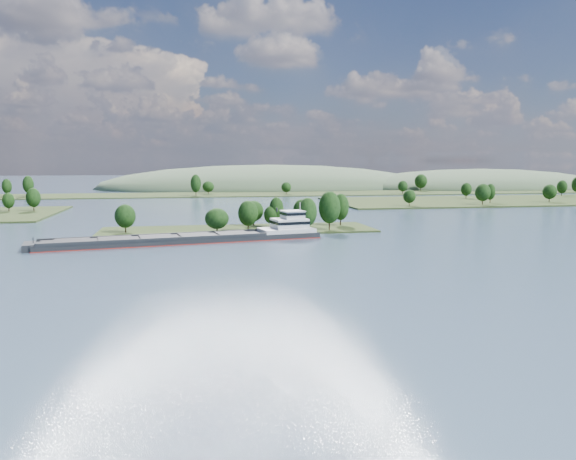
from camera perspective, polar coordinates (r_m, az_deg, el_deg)
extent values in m
plane|color=#36465E|center=(149.29, -2.87, -2.83)|extent=(1800.00, 1800.00, 0.00)
cube|color=#243216|center=(208.28, -5.08, -0.04)|extent=(100.00, 30.00, 1.20)
cylinder|color=black|center=(199.14, 1.99, 0.41)|extent=(0.50, 0.50, 3.96)
ellipsoid|color=black|center=(198.62, 2.00, 1.85)|extent=(6.82, 6.82, 10.19)
cylinder|color=black|center=(218.84, -3.52, 0.89)|extent=(0.50, 0.50, 3.17)
ellipsoid|color=black|center=(218.45, -3.52, 1.95)|extent=(7.86, 7.86, 8.16)
cylinder|color=black|center=(201.51, -4.07, 0.42)|extent=(0.50, 0.50, 3.58)
ellipsoid|color=black|center=(201.03, -4.08, 1.71)|extent=(7.24, 7.24, 9.21)
cylinder|color=black|center=(212.72, -1.71, 0.66)|extent=(0.50, 0.50, 2.66)
ellipsoid|color=black|center=(212.37, -1.71, 1.57)|extent=(5.70, 5.70, 6.84)
cylinder|color=black|center=(196.69, -7.22, 0.11)|extent=(0.50, 0.50, 2.85)
ellipsoid|color=black|center=(196.29, -7.24, 1.16)|extent=(8.35, 8.35, 7.34)
cylinder|color=black|center=(204.62, -16.17, 0.21)|extent=(0.50, 0.50, 3.25)
ellipsoid|color=black|center=(204.19, -16.21, 1.36)|extent=(7.28, 7.28, 8.37)
cylinder|color=black|center=(213.36, -1.18, 0.82)|extent=(0.50, 0.50, 3.73)
ellipsoid|color=black|center=(212.90, -1.19, 2.09)|extent=(5.66, 5.66, 9.60)
cylinder|color=black|center=(219.39, 5.36, 1.01)|extent=(0.50, 0.50, 4.06)
ellipsoid|color=black|center=(218.91, 5.37, 2.35)|extent=(6.53, 6.53, 10.44)
cylinder|color=black|center=(205.09, 4.22, 0.68)|extent=(0.50, 0.50, 4.61)
ellipsoid|color=black|center=(204.52, 4.24, 2.31)|extent=(8.04, 8.04, 11.86)
cylinder|color=black|center=(219.30, 1.43, 0.94)|extent=(0.50, 0.50, 3.34)
ellipsoid|color=black|center=(218.89, 1.43, 2.05)|extent=(7.10, 7.10, 8.60)
cylinder|color=black|center=(306.11, -24.41, 2.12)|extent=(0.50, 0.50, 3.75)
ellipsoid|color=black|center=(305.79, -24.46, 3.01)|extent=(7.02, 7.02, 9.65)
cylinder|color=black|center=(309.46, -26.49, 1.99)|extent=(0.50, 0.50, 3.03)
ellipsoid|color=black|center=(309.20, -26.53, 2.70)|extent=(5.84, 5.84, 7.80)
cube|color=#243216|center=(411.13, 26.89, 2.72)|extent=(320.00, 90.00, 1.60)
cylinder|color=black|center=(319.21, 12.22, 2.70)|extent=(0.50, 0.50, 2.92)
ellipsoid|color=black|center=(318.96, 12.24, 3.36)|extent=(7.02, 7.02, 7.52)
cylinder|color=black|center=(375.13, 25.01, 2.86)|extent=(0.50, 0.50, 3.49)
ellipsoid|color=black|center=(374.89, 25.04, 3.54)|extent=(8.38, 8.38, 8.97)
cylinder|color=black|center=(338.14, 19.15, 2.78)|extent=(0.50, 0.50, 3.89)
ellipsoid|color=black|center=(337.85, 19.18, 3.62)|extent=(8.70, 8.70, 10.01)
cylinder|color=black|center=(353.40, 19.85, 2.91)|extent=(0.50, 0.50, 3.72)
ellipsoid|color=black|center=(353.13, 19.88, 3.67)|extent=(5.65, 5.65, 9.57)
cylinder|color=black|center=(390.33, 17.64, 3.33)|extent=(0.50, 0.50, 3.42)
ellipsoid|color=black|center=(390.10, 17.66, 3.96)|extent=(7.11, 7.11, 8.78)
cylinder|color=black|center=(443.96, 26.04, 3.37)|extent=(0.50, 0.50, 3.66)
ellipsoid|color=black|center=(443.74, 26.08, 3.97)|extent=(7.15, 7.15, 9.42)
cube|color=#243216|center=(427.00, -7.91, 3.54)|extent=(900.00, 60.00, 1.20)
cylinder|color=black|center=(441.50, -26.62, 3.32)|extent=(0.50, 0.50, 4.11)
ellipsoid|color=black|center=(441.26, -26.66, 4.00)|extent=(6.66, 6.66, 10.58)
cylinder|color=black|center=(438.14, 11.57, 3.85)|extent=(0.50, 0.50, 3.28)
ellipsoid|color=black|center=(437.94, 11.58, 4.39)|extent=(7.45, 7.45, 8.44)
cylinder|color=black|center=(429.02, -8.09, 3.85)|extent=(0.50, 0.50, 3.18)
ellipsoid|color=black|center=(428.81, -8.10, 4.39)|extent=(8.77, 8.77, 8.19)
cylinder|color=black|center=(481.46, 13.33, 4.16)|extent=(0.50, 0.50, 4.60)
ellipsoid|color=black|center=(481.22, 13.35, 4.85)|extent=(10.39, 10.39, 11.83)
cylinder|color=black|center=(436.26, -24.85, 3.43)|extent=(0.50, 0.50, 4.78)
ellipsoid|color=black|center=(435.98, -24.89, 4.22)|extent=(7.55, 7.55, 12.29)
cylinder|color=black|center=(425.02, -0.17, 3.87)|extent=(0.50, 0.50, 2.95)
ellipsoid|color=black|center=(424.83, -0.17, 4.38)|extent=(7.65, 7.65, 7.60)
cylinder|color=black|center=(408.38, -9.33, 3.80)|extent=(0.50, 0.50, 5.04)
ellipsoid|color=black|center=(408.07, -9.35, 4.70)|extent=(7.49, 7.49, 12.96)
ellipsoid|color=#40553A|center=(569.71, 18.91, 4.09)|extent=(260.00, 140.00, 36.00)
ellipsoid|color=#40553A|center=(532.37, -1.93, 4.29)|extent=(320.00, 160.00, 44.00)
cube|color=black|center=(179.88, -10.44, -1.07)|extent=(88.96, 26.51, 2.43)
cube|color=#9E1C11|center=(179.95, -10.44, -1.23)|extent=(89.22, 26.77, 0.28)
cube|color=black|center=(183.66, -13.47, -0.50)|extent=(67.51, 12.55, 0.88)
cube|color=black|center=(173.02, -13.01, -0.94)|extent=(67.51, 12.55, 0.88)
cube|color=black|center=(178.36, -13.24, -0.76)|extent=(67.02, 21.52, 0.33)
cube|color=black|center=(176.88, -21.08, -1.00)|extent=(11.39, 10.68, 0.39)
cube|color=black|center=(177.18, -17.14, -0.83)|extent=(11.39, 10.68, 0.39)
cube|color=black|center=(178.31, -13.25, -0.66)|extent=(11.39, 10.68, 0.39)
cube|color=black|center=(180.26, -9.41, -0.48)|extent=(11.39, 10.68, 0.39)
cube|color=black|center=(182.99, -5.68, -0.31)|extent=(11.39, 10.68, 0.39)
cube|color=black|center=(177.54, -24.80, -1.57)|extent=(5.02, 10.37, 2.21)
cylinder|color=black|center=(177.26, -24.47, -1.06)|extent=(0.31, 0.31, 2.43)
cube|color=silver|center=(188.67, -0.17, 0.00)|extent=(19.28, 13.57, 1.33)
cube|color=silver|center=(188.80, 0.15, 0.68)|extent=(12.44, 10.66, 3.32)
cube|color=black|center=(188.75, 0.15, 0.81)|extent=(12.70, 10.91, 0.99)
cube|color=silver|center=(188.90, 0.46, 1.56)|extent=(7.70, 7.70, 2.43)
cube|color=black|center=(188.85, 0.46, 1.69)|extent=(7.96, 7.96, 0.88)
cube|color=silver|center=(188.77, 0.46, 1.96)|extent=(8.21, 8.21, 0.22)
cylinder|color=silver|center=(189.67, 1.24, 2.38)|extent=(0.26, 0.26, 2.87)
cylinder|color=black|center=(190.32, -1.14, 2.06)|extent=(0.64, 0.64, 1.33)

